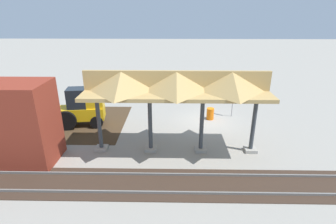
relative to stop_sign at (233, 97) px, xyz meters
name	(u,v)px	position (x,y,z in m)	size (l,w,h in m)	color
ground_plane	(207,121)	(2.10, 1.04, -1.65)	(120.00, 120.00, 0.00)	gray
dirt_work_zone	(65,122)	(12.87, 1.48, -1.65)	(9.13, 7.00, 0.01)	#42301E
platform_canopy	(176,84)	(4.51, 5.54, 2.49)	(10.21, 3.20, 4.90)	#9E998E
rail_tracks	(226,185)	(2.10, 8.86, -1.62)	(60.00, 2.58, 0.15)	slate
stop_sign	(233,97)	(0.00, 0.00, 0.00)	(0.61, 0.50, 2.29)	gray
backhoe	(79,109)	(11.46, 1.94, -0.39)	(5.45, 2.08, 2.82)	#EAB214
dirt_mound	(47,120)	(14.44, 1.04, -1.65)	(4.05, 4.05, 1.68)	#42301E
brick_utility_building	(18,124)	(13.00, 6.80, 0.61)	(3.67, 2.57, 4.53)	maroon
traffic_barrel	(210,114)	(1.79, 0.61, -1.20)	(0.56, 0.56, 0.90)	orange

